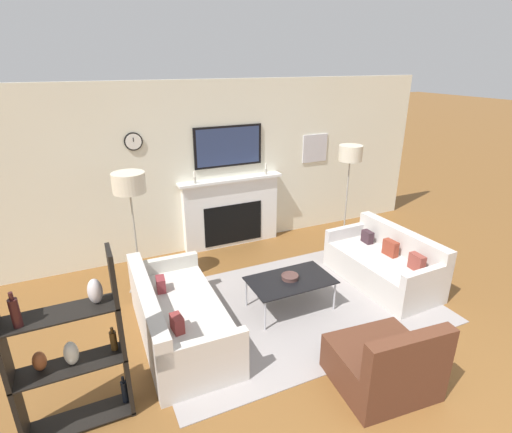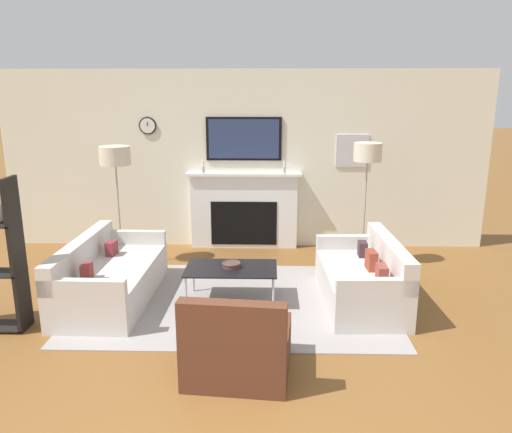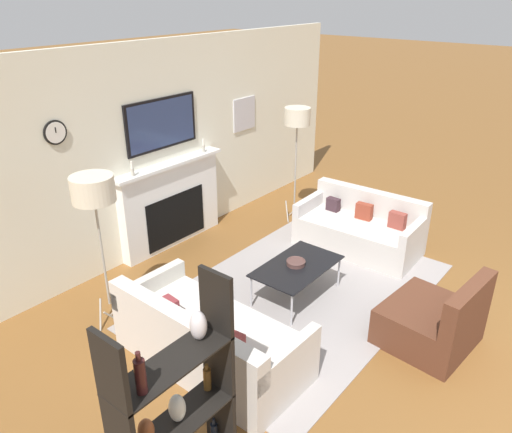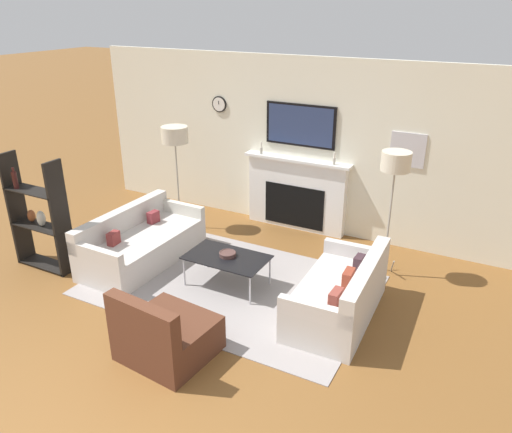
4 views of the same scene
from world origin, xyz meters
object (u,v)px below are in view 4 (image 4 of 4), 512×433
at_px(couch_right, 340,296).
at_px(floor_lamp_left, 175,136).
at_px(couch_left, 141,244).
at_px(floor_lamp_right, 396,164).
at_px(shelf_unit, 40,216).
at_px(armchair, 165,336).
at_px(decorative_bowl, 228,254).
at_px(coffee_table, 227,258).

distance_m(couch_right, floor_lamp_left, 3.62).
height_order(couch_left, floor_lamp_left, floor_lamp_left).
bearing_deg(floor_lamp_right, couch_right, -99.62).
xyz_separation_m(floor_lamp_left, shelf_unit, (-0.85, -1.97, -0.75)).
bearing_deg(armchair, couch_right, 48.56).
height_order(couch_right, decorative_bowl, couch_right).
xyz_separation_m(armchair, floor_lamp_left, (-1.81, 2.76, 1.26)).
relative_size(floor_lamp_left, floor_lamp_right, 0.97).
bearing_deg(floor_lamp_right, couch_left, -158.85).
relative_size(floor_lamp_right, shelf_unit, 1.09).
distance_m(decorative_bowl, shelf_unit, 2.62).
xyz_separation_m(coffee_table, floor_lamp_left, (-1.64, 1.23, 1.13)).
bearing_deg(couch_left, floor_lamp_right, 21.15).
relative_size(couch_left, couch_right, 1.14).
height_order(couch_left, armchair, armchair).
distance_m(floor_lamp_left, shelf_unit, 2.27).
bearing_deg(couch_left, floor_lamp_left, 99.82).
bearing_deg(armchair, floor_lamp_right, 60.47).
relative_size(floor_lamp_left, shelf_unit, 1.05).
relative_size(couch_right, armchair, 1.73).
height_order(decorative_bowl, shelf_unit, shelf_unit).
height_order(couch_right, shelf_unit, shelf_unit).
distance_m(couch_left, armchair, 2.22).
bearing_deg(armchair, decorative_bowl, 96.20).
bearing_deg(couch_right, floor_lamp_left, 158.87).
bearing_deg(shelf_unit, floor_lamp_left, 66.75).
height_order(couch_left, shelf_unit, shelf_unit).
bearing_deg(decorative_bowl, coffee_table, -94.77).
bearing_deg(coffee_table, floor_lamp_left, 143.06).
distance_m(armchair, shelf_unit, 2.82).
distance_m(couch_left, floor_lamp_left, 1.77).
height_order(couch_left, coffee_table, couch_left).
distance_m(armchair, floor_lamp_left, 3.53).
xyz_separation_m(armchair, shelf_unit, (-2.66, 0.79, 0.51)).
xyz_separation_m(couch_left, floor_lamp_right, (3.16, 1.22, 1.31)).
xyz_separation_m(floor_lamp_left, floor_lamp_right, (3.37, -0.00, 0.05)).
bearing_deg(floor_lamp_left, coffee_table, -36.94).
xyz_separation_m(armchair, coffee_table, (-0.17, 1.52, 0.14)).
xyz_separation_m(couch_left, floor_lamp_left, (-0.21, 1.22, 1.26)).
height_order(armchair, coffee_table, armchair).
relative_size(decorative_bowl, shelf_unit, 0.14).
xyz_separation_m(couch_left, coffee_table, (1.43, -0.01, 0.13)).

